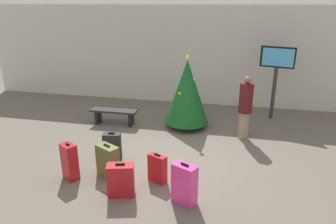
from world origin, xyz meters
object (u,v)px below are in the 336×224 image
object	(u,v)px
traveller_0	(245,107)
suitcase_3	(112,146)
flight_info_kiosk	(276,68)
suitcase_0	(157,168)
suitcase_2	(184,184)
holiday_tree	(187,92)
suitcase_1	(108,161)
waiting_bench	(114,113)
suitcase_5	(70,162)
suitcase_4	(121,180)

from	to	relation	value
traveller_0	suitcase_3	bearing A→B (deg)	-147.96
flight_info_kiosk	suitcase_0	size ratio (longest dim) A/B	3.55
flight_info_kiosk	suitcase_3	distance (m)	5.61
suitcase_0	suitcase_2	xyz separation A→B (m)	(0.66, -0.60, 0.09)
holiday_tree	suitcase_1	bearing A→B (deg)	-111.43
waiting_bench	suitcase_2	distance (m)	4.42
suitcase_3	suitcase_5	bearing A→B (deg)	-118.21
waiting_bench	suitcase_3	world-z (taller)	suitcase_3
suitcase_0	suitcase_5	distance (m)	1.86
flight_info_kiosk	suitcase_2	distance (m)	5.58
waiting_bench	suitcase_2	bearing A→B (deg)	-51.65
traveller_0	suitcase_3	world-z (taller)	traveller_0
traveller_0	suitcase_4	size ratio (longest dim) A/B	2.50
suitcase_2	suitcase_4	size ratio (longest dim) A/B	1.18
flight_info_kiosk	traveller_0	xyz separation A→B (m)	(-0.91, -1.79, -0.73)
suitcase_0	suitcase_2	size ratio (longest dim) A/B	0.79
waiting_bench	traveller_0	bearing A→B (deg)	-3.17
suitcase_3	suitcase_4	bearing A→B (deg)	-61.99
traveller_0	suitcase_1	distance (m)	3.95
suitcase_2	suitcase_5	xyz separation A→B (m)	(-2.50, 0.32, 0.00)
flight_info_kiosk	suitcase_3	size ratio (longest dim) A/B	3.31
holiday_tree	suitcase_5	world-z (taller)	holiday_tree
flight_info_kiosk	suitcase_3	world-z (taller)	flight_info_kiosk
waiting_bench	suitcase_1	distance (m)	3.02
holiday_tree	suitcase_3	distance (m)	2.88
holiday_tree	suitcase_3	bearing A→B (deg)	-120.61
suitcase_0	suitcase_5	bearing A→B (deg)	-171.35
flight_info_kiosk	traveller_0	distance (m)	2.14
suitcase_0	suitcase_3	xyz separation A→B (m)	(-1.29, 0.73, 0.02)
holiday_tree	suitcase_4	xyz separation A→B (m)	(-0.69, -3.74, -0.78)
holiday_tree	waiting_bench	size ratio (longest dim) A/B	1.51
waiting_bench	traveller_0	world-z (taller)	traveller_0
flight_info_kiosk	traveller_0	world-z (taller)	flight_info_kiosk
traveller_0	suitcase_5	xyz separation A→B (m)	(-3.62, -2.94, -0.52)
flight_info_kiosk	suitcase_1	distance (m)	5.98
holiday_tree	flight_info_kiosk	world-z (taller)	flight_info_kiosk
flight_info_kiosk	suitcase_5	bearing A→B (deg)	-133.79
traveller_0	holiday_tree	bearing A→B (deg)	164.50
suitcase_4	suitcase_5	world-z (taller)	suitcase_5
flight_info_kiosk	holiday_tree	bearing A→B (deg)	-152.71
holiday_tree	waiting_bench	xyz separation A→B (m)	(-2.20, -0.25, -0.75)
suitcase_2	flight_info_kiosk	bearing A→B (deg)	68.06
holiday_tree	suitcase_0	distance (m)	3.22
holiday_tree	suitcase_1	world-z (taller)	holiday_tree
flight_info_kiosk	suitcase_1	xyz separation A→B (m)	(-3.80, -4.44, -1.30)
waiting_bench	suitcase_4	size ratio (longest dim) A/B	2.05
waiting_bench	suitcase_0	world-z (taller)	suitcase_0
holiday_tree	suitcase_4	world-z (taller)	holiday_tree
suitcase_2	suitcase_5	distance (m)	2.52
holiday_tree	suitcase_4	size ratio (longest dim) A/B	3.09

